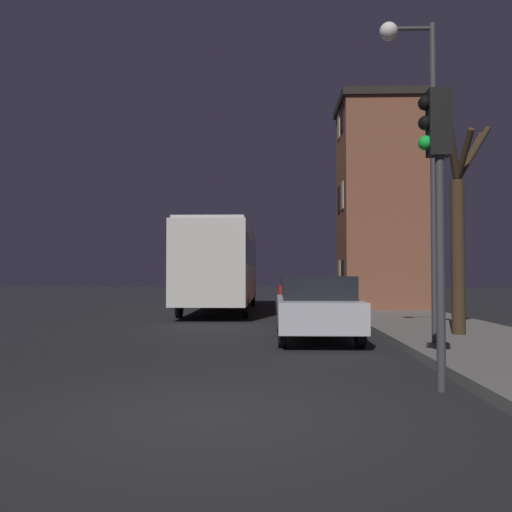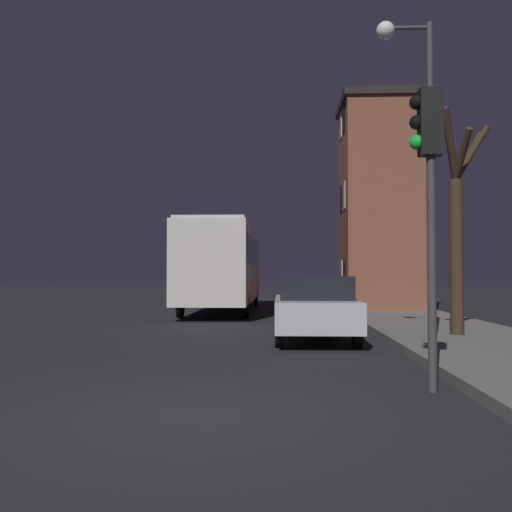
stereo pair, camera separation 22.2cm
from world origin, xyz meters
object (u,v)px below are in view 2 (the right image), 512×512
Objects in this scene: car_far_lane at (298,289)px; car_near_lane at (314,306)px; traffic_light at (428,173)px; car_mid_lane at (309,296)px; bare_tree at (458,226)px; streetlamp at (417,132)px; bus at (224,261)px.

car_near_lane is at bearing -90.53° from car_far_lane.
car_mid_lane is at bearing 94.31° from traffic_light.
bare_tree is 1.26× the size of car_mid_lane.
car_mid_lane is at bearing 101.56° from streetlamp.
streetlamp reaches higher than bus.
bus is 10.68m from car_near_lane.
traffic_light is 0.36× the size of bus.
bare_tree is at bearing -79.49° from car_far_lane.
bare_tree is 17.34m from car_far_lane.
car_near_lane is at bearing 101.55° from traffic_light.
bus is 2.81× the size of car_far_lane.
bare_tree reaches higher than car_near_lane.
car_mid_lane is (-1.78, 8.70, -3.70)m from streetlamp.
bus is (-4.34, 15.94, -0.84)m from traffic_light.
traffic_light is 0.80× the size of bare_tree.
traffic_light is 1.01× the size of car_mid_lane.
bare_tree is at bearing -58.03° from bus.
streetlamp is at bearing -129.61° from bare_tree.
bus is at bearing 107.29° from car_near_lane.
bare_tree is 3.80m from car_near_lane.
car_far_lane is (-1.85, 18.50, -3.72)m from streetlamp.
streetlamp reaches higher than car_mid_lane.
traffic_light is 12.96m from car_mid_lane.
streetlamp is 2.71m from bare_tree.
traffic_light is 1.01× the size of car_far_lane.
streetlamp is 4.55m from car_near_lane.
car_near_lane is 6.93m from car_mid_lane.
streetlamp is at bearing -41.37° from car_near_lane.
car_near_lane is (-2.01, 1.77, -3.68)m from streetlamp.
car_far_lane is at bearing 89.47° from car_near_lane.
bus is at bearing -116.57° from car_far_lane.
streetlamp reaches higher than traffic_light.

